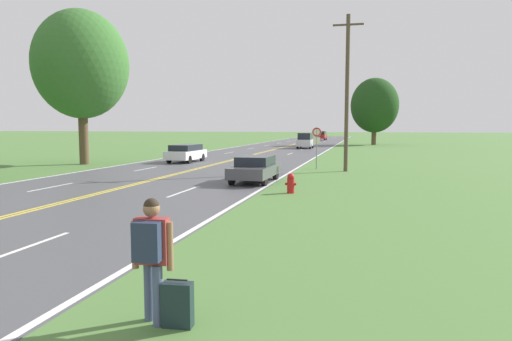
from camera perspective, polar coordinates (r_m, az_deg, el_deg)
name	(u,v)px	position (r m, az deg, el deg)	size (l,w,h in m)	color
hitchhiker_person	(151,248)	(6.53, -12.98, -9.43)	(0.60, 0.43, 1.78)	#475175
suitcase	(178,305)	(6.62, -9.78, -16.19)	(0.43, 0.23, 0.68)	#19282D
fire_hydrant	(291,183)	(18.80, 4.36, -1.58)	(0.46, 0.30, 0.82)	red
traffic_sign	(317,138)	(29.32, 7.59, 4.10)	(0.60, 0.10, 2.67)	gray
utility_pole_midground	(347,91)	(28.24, 11.31, 9.67)	(1.80, 0.24, 9.32)	brown
tree_left_verge	(375,105)	(68.62, 14.61, 7.88)	(6.82, 6.82, 9.63)	brown
tree_behind_sign	(81,65)	(35.34, -21.03, 12.23)	(6.63, 6.63, 10.90)	brown
car_dark_grey_sedan_nearest	(255,168)	(22.39, -0.13, 0.29)	(1.79, 4.10, 1.28)	black
car_white_hatchback_approaching	(186,153)	(35.12, -8.74, 2.23)	(1.92, 4.14, 1.34)	black
car_silver_suv_mid_near	(305,140)	(56.35, 6.19, 3.77)	(1.77, 4.45, 1.90)	black
car_red_suv_mid_far	(321,135)	(89.54, 8.18, 4.37)	(1.87, 4.46, 1.72)	black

